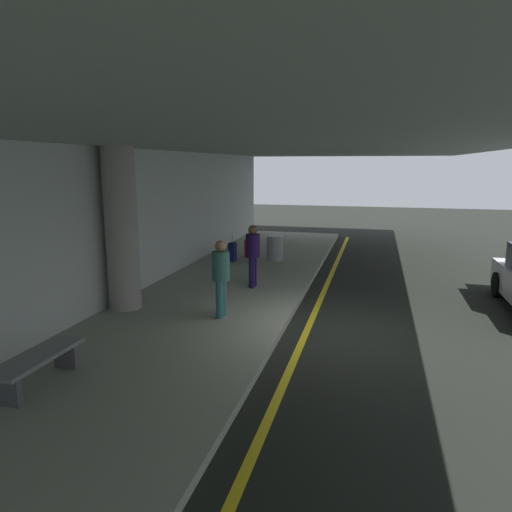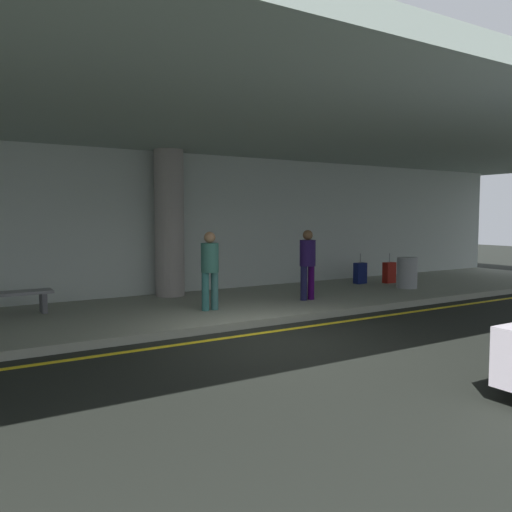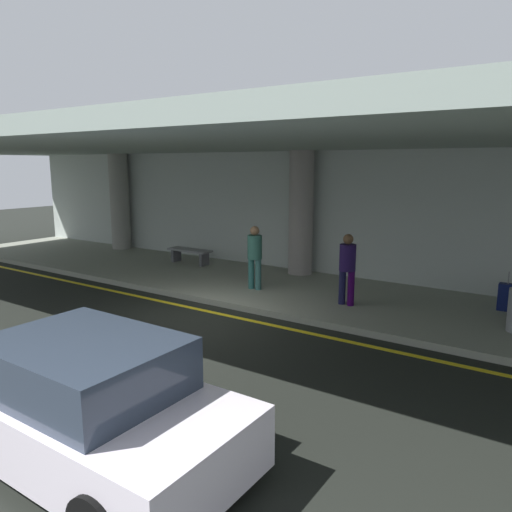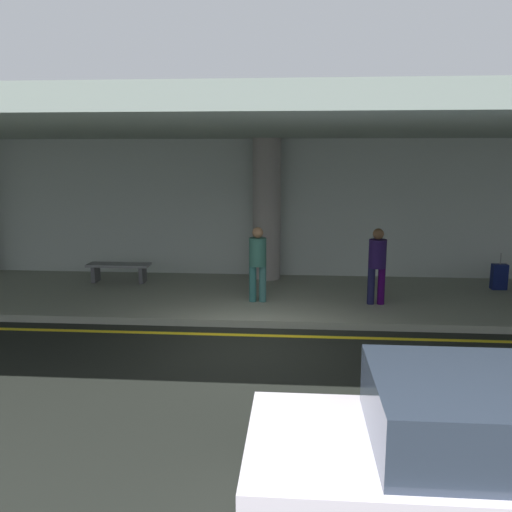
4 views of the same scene
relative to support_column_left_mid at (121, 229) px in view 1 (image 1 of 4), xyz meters
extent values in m
plane|color=black|center=(0.00, -4.79, -1.97)|extent=(60.00, 60.00, 0.00)
cube|color=gray|center=(0.00, -1.69, -1.90)|extent=(26.00, 4.20, 0.15)
cube|color=yellow|center=(0.00, -4.23, -1.97)|extent=(26.00, 0.14, 0.01)
cylinder|color=gray|center=(0.00, 0.00, 0.00)|extent=(0.73, 0.73, 3.65)
cube|color=#8D9D93|center=(0.00, -2.19, 1.97)|extent=(28.00, 13.20, 0.30)
cube|color=#B0B9B3|center=(0.00, 0.56, -0.07)|extent=(26.00, 0.30, 3.80)
cylinder|color=black|center=(3.78, -8.70, -1.65)|extent=(0.64, 0.22, 0.64)
cylinder|color=#151539|center=(2.43, -2.36, -1.42)|extent=(0.16, 0.16, 0.82)
cylinder|color=#2A033F|center=(2.65, -2.36, -1.42)|extent=(0.16, 0.16, 0.82)
cylinder|color=#1D0F41|center=(2.54, -2.36, -0.69)|extent=(0.38, 0.38, 0.62)
sphere|color=brown|center=(2.54, -2.36, -0.26)|extent=(0.24, 0.24, 0.24)
cylinder|color=#2A615E|center=(-0.17, -2.36, -1.42)|extent=(0.16, 0.16, 0.82)
cylinder|color=#336260|center=(0.05, -2.36, -1.42)|extent=(0.16, 0.16, 0.82)
cylinder|color=#2C5E52|center=(-0.06, -2.36, -0.69)|extent=(0.38, 0.38, 0.62)
sphere|color=#8C6647|center=(-0.06, -2.36, -0.26)|extent=(0.24, 0.24, 0.24)
cube|color=maroon|center=(6.58, -1.12, -1.51)|extent=(0.36, 0.22, 0.62)
cylinder|color=slate|center=(6.58, -1.12, -1.06)|extent=(0.02, 0.02, 0.28)
cube|color=#0D174E|center=(5.73, -0.78, -1.51)|extent=(0.36, 0.22, 0.62)
cylinder|color=slate|center=(5.73, -0.78, -1.06)|extent=(0.02, 0.02, 0.28)
cube|color=slate|center=(-3.76, -0.76, -1.38)|extent=(1.60, 0.50, 0.06)
cube|color=#4C4C51|center=(-4.38, -0.76, -1.61)|extent=(0.10, 0.40, 0.42)
cube|color=#4C4C51|center=(-3.14, -0.76, -1.61)|extent=(0.10, 0.40, 0.42)
cylinder|color=gray|center=(6.18, -2.17, -1.40)|extent=(0.56, 0.56, 0.85)
camera|label=1|loc=(-9.16, -5.53, 1.43)|focal=32.40mm
camera|label=2|loc=(-5.02, -12.24, 0.19)|focal=36.52mm
camera|label=3|loc=(6.97, -12.70, 1.43)|focal=34.14mm
camera|label=4|loc=(0.81, -14.04, 1.43)|focal=37.97mm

